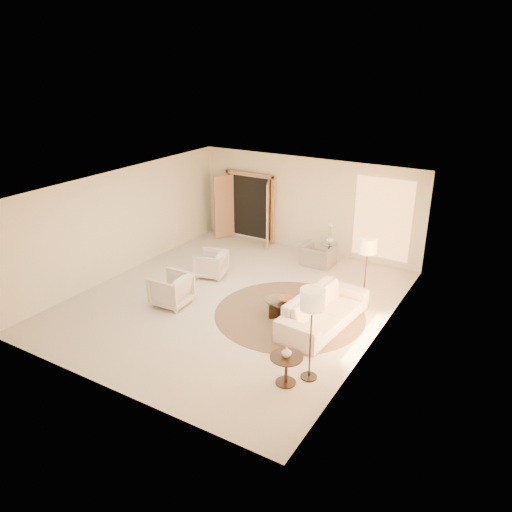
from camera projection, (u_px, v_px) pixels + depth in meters
The scene contains 18 objects.
room at pixel (232, 246), 11.54m from camera, with size 7.04×8.04×2.83m.
windows_right at pixel (379, 279), 10.00m from camera, with size 0.10×6.40×2.40m, color #EEA25F, non-canonical shape.
window_back_corner at pixel (382, 219), 13.61m from camera, with size 1.70×0.10×2.40m, color #EEA25F, non-canonical shape.
curtains_right at pixel (389, 265), 10.76m from camera, with size 0.06×5.20×2.60m, color beige, non-canonical shape.
french_doors at pixel (249, 208), 15.60m from camera, with size 1.95×0.66×2.16m.
area_rug at pixel (290, 314), 11.43m from camera, with size 3.45×3.45×0.01m, color #3E2D1F.
sofa at pixel (324, 310), 10.82m from camera, with size 2.53×0.99×0.74m, color silver.
armchair_left at pixel (211, 263), 13.25m from camera, with size 0.74×0.70×0.76m, color silver.
armchair_right at pixel (171, 288), 11.72m from camera, with size 0.82×0.76×0.84m, color silver.
accent_chair at pixel (318, 253), 13.91m from camera, with size 0.89×0.58×0.78m, color gray.
coffee_table at pixel (286, 307), 11.21m from camera, with size 1.28×1.28×0.40m.
end_table at pixel (286, 365), 8.88m from camera, with size 0.60×0.60×0.57m.
side_table at pixel (329, 251), 14.15m from camera, with size 0.49×0.49×0.58m.
floor_lamp_near at pixel (368, 249), 11.24m from camera, with size 0.41×0.41×1.71m.
floor_lamp_far at pixel (312, 303), 8.60m from camera, with size 0.44×0.44×1.80m.
bowl at pixel (286, 299), 11.13m from camera, with size 0.37×0.37×0.09m, color brown.
end_vase at pixel (287, 352), 8.78m from camera, with size 0.18×0.18×0.19m, color silver.
side_vase at pixel (330, 240), 14.02m from camera, with size 0.22×0.22×0.23m, color silver.
Camera 1 is at (5.99, -8.98, 5.53)m, focal length 35.00 mm.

